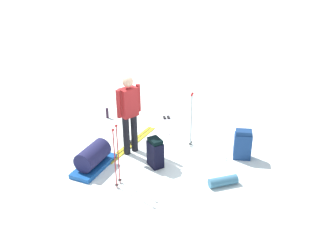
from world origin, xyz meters
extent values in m
plane|color=white|center=(0.00, 0.00, 0.00)|extent=(80.00, 80.00, 0.00)
cylinder|color=black|center=(-0.17, 0.72, 0.42)|extent=(0.14, 0.14, 0.85)
cylinder|color=black|center=(-0.36, 0.79, 0.42)|extent=(0.14, 0.14, 0.85)
cube|color=maroon|center=(-0.27, 0.76, 1.15)|extent=(0.39, 0.32, 0.60)
cylinder|color=maroon|center=(-0.04, 0.68, 1.18)|extent=(0.09, 0.09, 0.58)
cylinder|color=maroon|center=(-0.50, 0.83, 1.18)|extent=(0.09, 0.09, 0.58)
sphere|color=tan|center=(-0.27, 0.76, 1.59)|extent=(0.22, 0.22, 0.22)
cube|color=silver|center=(1.52, 0.91, 0.01)|extent=(1.35, 1.14, 0.02)
cube|color=black|center=(1.52, 0.91, 0.04)|extent=(0.15, 0.14, 0.03)
cube|color=silver|center=(1.45, 0.99, 0.01)|extent=(1.35, 1.14, 0.02)
cube|color=black|center=(1.45, 0.99, 0.04)|extent=(0.15, 0.14, 0.03)
cube|color=gold|center=(0.01, 0.89, 0.01)|extent=(1.75, 0.17, 0.02)
cube|color=black|center=(0.01, 0.89, 0.04)|extent=(0.14, 0.07, 0.03)
cube|color=gold|center=(0.00, 0.99, 0.01)|extent=(1.75, 0.17, 0.02)
cube|color=black|center=(0.00, 0.99, 0.04)|extent=(0.14, 0.07, 0.03)
cube|color=black|center=(-0.45, 0.02, 0.27)|extent=(0.35, 0.39, 0.53)
cube|color=black|center=(-0.45, 0.02, 0.57)|extent=(0.32, 0.35, 0.08)
cube|color=navy|center=(0.72, -1.34, 0.28)|extent=(0.35, 0.42, 0.56)
cube|color=navy|center=(0.72, -1.34, 0.60)|extent=(0.32, 0.38, 0.08)
cylinder|color=#AFB9B6|center=(0.59, -0.21, 0.59)|extent=(0.02, 0.02, 1.18)
sphere|color=#A51919|center=(0.59, -0.21, 1.21)|extent=(0.05, 0.05, 0.05)
cylinder|color=black|center=(0.59, -0.21, 0.06)|extent=(0.07, 0.07, 0.01)
cylinder|color=#AFB9B6|center=(0.67, -0.18, 0.59)|extent=(0.02, 0.02, 1.18)
sphere|color=#A51919|center=(0.67, -0.18, 1.21)|extent=(0.05, 0.05, 0.05)
cylinder|color=black|center=(0.67, -0.18, 0.06)|extent=(0.07, 0.07, 0.01)
cylinder|color=maroon|center=(-1.44, 0.22, 0.58)|extent=(0.02, 0.02, 1.17)
sphere|color=#A51919|center=(-1.44, 0.22, 1.20)|extent=(0.05, 0.05, 0.05)
cylinder|color=black|center=(-1.44, 0.22, 0.06)|extent=(0.07, 0.07, 0.01)
cylinder|color=maroon|center=(-1.29, 0.27, 0.58)|extent=(0.02, 0.02, 1.17)
sphere|color=#A51919|center=(-1.29, 0.27, 1.20)|extent=(0.05, 0.05, 0.05)
cylinder|color=black|center=(-1.29, 0.27, 0.06)|extent=(0.07, 0.07, 0.01)
cube|color=#134994|center=(-1.15, 1.02, 0.04)|extent=(1.09, 0.58, 0.09)
cylinder|color=#1C1C42|center=(-1.15, 1.02, 0.29)|extent=(0.77, 0.49, 0.40)
cylinder|color=teal|center=(-0.36, -1.41, 0.09)|extent=(0.53, 0.50, 0.18)
cylinder|color=black|center=(0.76, 2.24, 0.13)|extent=(0.07, 0.07, 0.26)
camera|label=1|loc=(-5.92, -3.60, 4.27)|focal=41.51mm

